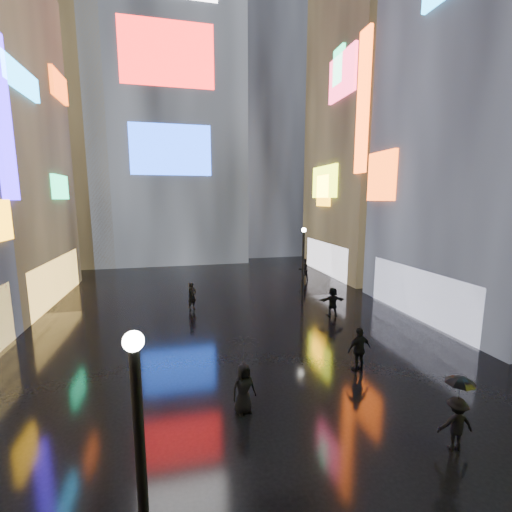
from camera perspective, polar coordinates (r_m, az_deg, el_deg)
name	(u,v)px	position (r m, az deg, el deg)	size (l,w,h in m)	color
ground	(226,316)	(21.31, -4.99, -9.90)	(140.00, 140.00, 0.00)	black
building_right_mid	(512,56)	(26.51, 36.88, 25.09)	(10.28, 13.70, 30.00)	black
building_right_far	(379,124)	(36.00, 19.77, 19.98)	(10.28, 12.00, 28.00)	black
tower_main	(168,78)	(46.08, -14.38, 26.77)	(16.00, 14.20, 42.00)	black
tower_flank_right	(264,123)	(48.46, 1.27, 21.26)	(12.00, 12.00, 34.00)	black
tower_flank_left	(66,143)	(43.81, -29.11, 16.08)	(10.00, 10.00, 26.00)	black
lamp_near	(141,473)	(6.36, -18.55, -31.08)	(0.30, 0.30, 5.20)	black
lamp_far	(303,261)	(23.05, 7.86, -0.90)	(0.30, 0.30, 5.20)	black
pedestrian_2	(456,424)	(12.14, 30.35, -22.96)	(1.00, 0.58, 1.55)	black
pedestrian_3	(359,349)	(15.21, 16.84, -14.65)	(1.09, 0.45, 1.86)	black
pedestrian_4	(244,388)	(12.14, -2.07, -21.18)	(0.83, 0.54, 1.70)	black
pedestrian_5	(333,302)	(21.51, 12.65, -7.44)	(1.64, 0.52, 1.77)	black
pedestrian_6	(192,296)	(22.52, -10.61, -6.60)	(0.65, 0.43, 1.78)	black
pedestrian_7	(304,270)	(30.32, 7.94, -2.24)	(0.94, 0.73, 1.93)	black
umbrella_1	(460,387)	(11.61, 30.82, -18.27)	(0.76, 0.76, 0.67)	black
umbrella_2	(243,351)	(11.53, -2.11, -15.55)	(1.01, 1.03, 0.92)	black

